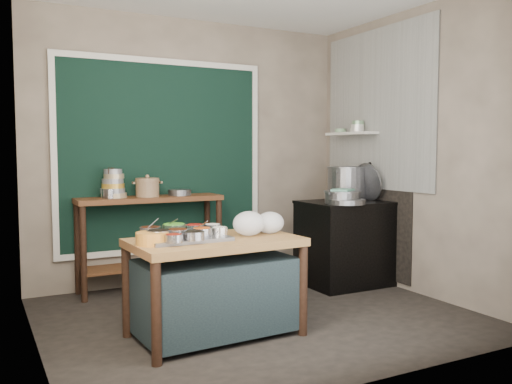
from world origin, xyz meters
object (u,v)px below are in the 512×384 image
back_counter (151,243)px  condiment_tray (185,238)px  stove_block (346,244)px  steamer (343,197)px  stock_pot (347,183)px  ceramic_crock (147,188)px  prep_table (215,287)px  yellow_basin (152,238)px  saucepan (254,224)px  utensil_cup (110,193)px

back_counter → condiment_tray: (-0.19, -1.54, 0.29)m
stove_block → steamer: (-0.17, -0.15, 0.52)m
condiment_tray → stock_pot: (2.24, 1.02, 0.30)m
condiment_tray → stock_pot: size_ratio=1.32×
condiment_tray → steamer: bearing=19.0°
stove_block → stock_pot: (0.15, 0.20, 0.63)m
ceramic_crock → steamer: bearing=-25.9°
prep_table → back_counter: back_counter is taller
yellow_basin → saucepan: saucepan is taller
stove_block → steamer: 0.57m
back_counter → stock_pot: stock_pot is taller
condiment_tray → stock_pot: stock_pot is taller
stove_block → yellow_basin: 2.56m
back_counter → utensil_cup: utensil_cup is taller
stock_pot → utensil_cup: bearing=168.2°
yellow_basin → steamer: 2.33m
steamer → back_counter: bearing=153.0°
ceramic_crock → steamer: 1.96m
prep_table → utensil_cup: 1.74m
prep_table → condiment_tray: (-0.22, 0.04, 0.39)m
yellow_basin → back_counter: bearing=74.0°
stove_block → utensil_cup: size_ratio=5.84×
back_counter → yellow_basin: bearing=-106.0°
condiment_tray → utensil_cup: 1.56m
prep_table → saucepan: bearing=22.5°
stove_block → yellow_basin: stove_block is taller
prep_table → condiment_tray: condiment_tray is taller
condiment_tray → stock_pot: bearing=24.4°
condiment_tray → saucepan: bearing=14.5°
utensil_cup → ceramic_crock: bearing=-2.2°
yellow_basin → utensil_cup: 1.63m
yellow_basin → ceramic_crock: 1.67m
stock_pot → stove_block: bearing=-126.7°
saucepan → steamer: size_ratio=0.57×
condiment_tray → saucepan: 0.68m
yellow_basin → stock_pot: (2.52, 1.10, 0.26)m
prep_table → stock_pot: size_ratio=2.74×
saucepan → utensil_cup: size_ratio=1.44×
back_counter → saucepan: back_counter is taller
back_counter → steamer: (1.73, -0.88, 0.47)m
ceramic_crock → stock_pot: size_ratio=0.55×
steamer → utensil_cup: bearing=157.8°
back_counter → ceramic_crock: size_ratio=5.82×
prep_table → stock_pot: (2.02, 1.05, 0.68)m
stock_pot → saucepan: bearing=-151.9°
yellow_basin → saucepan: bearing=15.2°
ceramic_crock → saucepan: bearing=-69.7°
steamer → prep_table: bearing=-157.7°
stove_block → ceramic_crock: size_ratio=3.61×
stove_block → yellow_basin: bearing=-159.3°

